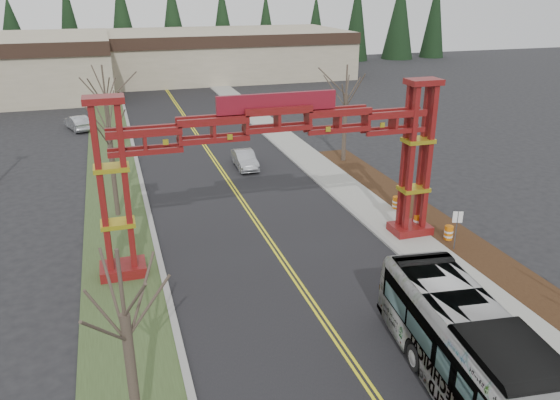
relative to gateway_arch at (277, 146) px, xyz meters
name	(u,v)px	position (x,y,z in m)	size (l,w,h in m)	color
road	(246,206)	(0.00, 7.00, -5.97)	(12.00, 110.00, 0.02)	black
lane_line_left	(244,206)	(-0.12, 7.00, -5.96)	(0.12, 100.00, 0.01)	yellow
lane_line_right	(248,206)	(0.12, 7.00, -5.96)	(0.12, 100.00, 0.01)	yellow
curb_right	(333,195)	(6.15, 7.00, -5.91)	(0.30, 110.00, 0.15)	gray
sidewalk_right	(353,193)	(7.60, 7.00, -5.91)	(2.60, 110.00, 0.14)	gray
landscape_strip	(541,297)	(10.20, -8.00, -5.92)	(2.60, 50.00, 0.12)	black
grass_median	(119,221)	(-8.00, 7.00, -5.94)	(4.00, 110.00, 0.08)	#344522
curb_left	(150,216)	(-6.15, 7.00, -5.91)	(0.30, 110.00, 0.15)	gray
gateway_arch	(277,146)	(0.00, 0.00, 0.00)	(18.20, 1.60, 8.90)	#58110B
retail_building_east	(222,54)	(10.00, 61.95, -2.47)	(38.00, 20.30, 7.00)	gray
conifer_treeline	(150,30)	(0.25, 74.00, 0.50)	(116.10, 5.60, 13.00)	black
transit_bus	(484,368)	(3.03, -13.14, -4.31)	(2.82, 12.03, 3.35)	#B3B5BC
silver_sedan	(245,159)	(1.93, 14.94, -5.30)	(1.45, 4.15, 1.37)	#A5A8AD
parked_car_far_a	(78,123)	(-11.00, 31.84, -5.25)	(1.55, 4.44, 1.46)	#ACAFB4
bare_tree_median_near	(125,316)	(-8.00, -11.54, -1.09)	(3.07, 3.07, 6.94)	#382D26
bare_tree_median_mid	(108,130)	(-8.00, 7.87, -0.51)	(2.92, 2.92, 7.44)	#382D26
bare_tree_median_far	(105,95)	(-8.00, 18.06, -0.26)	(3.38, 3.38, 7.98)	#382D26
bare_tree_right_far	(346,94)	(10.00, 14.10, -0.47)	(3.41, 3.41, 7.79)	#382D26
street_sign	(457,223)	(9.19, -2.62, -4.32)	(0.51, 0.22, 2.31)	#3F3F44
barrel_south	(448,234)	(9.59, -1.46, -5.52)	(0.50, 0.50, 0.92)	orange
barrel_mid	(418,223)	(8.66, 0.25, -5.46)	(0.56, 0.56, 1.04)	orange
barrel_north	(396,203)	(9.03, 3.51, -5.53)	(0.49, 0.49, 0.91)	orange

